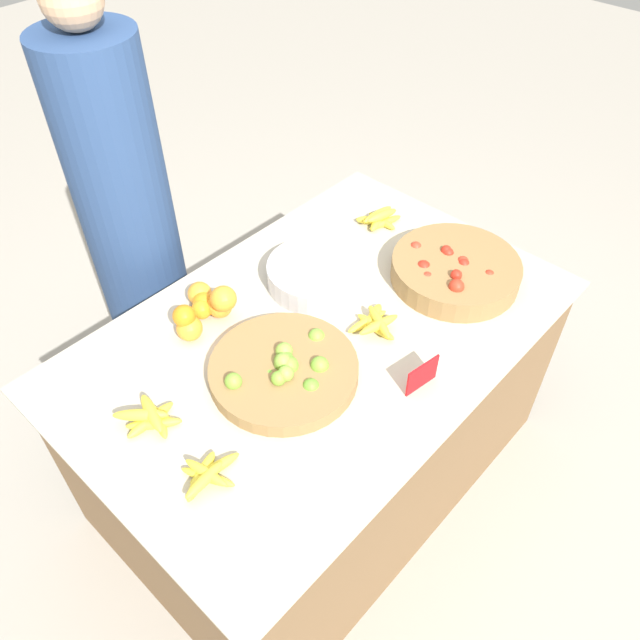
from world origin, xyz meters
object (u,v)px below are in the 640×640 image
Objects in this scene: tomato_basket at (454,270)px; metal_bowl at (316,274)px; vendor_person at (135,241)px; price_sign at (422,375)px; lime_bowl at (284,370)px.

tomato_basket is 0.47m from metal_bowl.
vendor_person reaches higher than tomato_basket.
tomato_basket is 0.50m from price_sign.
tomato_basket is at bearing 32.34° from price_sign.
vendor_person reaches higher than price_sign.
price_sign is 0.07× the size of vendor_person.
tomato_basket is (0.70, -0.12, 0.01)m from lime_bowl.
tomato_basket is at bearing -56.99° from vendor_person.
lime_bowl is 0.40m from price_sign.
metal_bowl is at bearing 85.78° from price_sign.
metal_bowl is 0.70m from vendor_person.
price_sign is at bearing -81.86° from vendor_person.
vendor_person is at bearing 123.01° from tomato_basket.
metal_bowl is (0.36, 0.21, 0.01)m from lime_bowl.
vendor_person is (0.07, 0.85, -0.01)m from lime_bowl.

